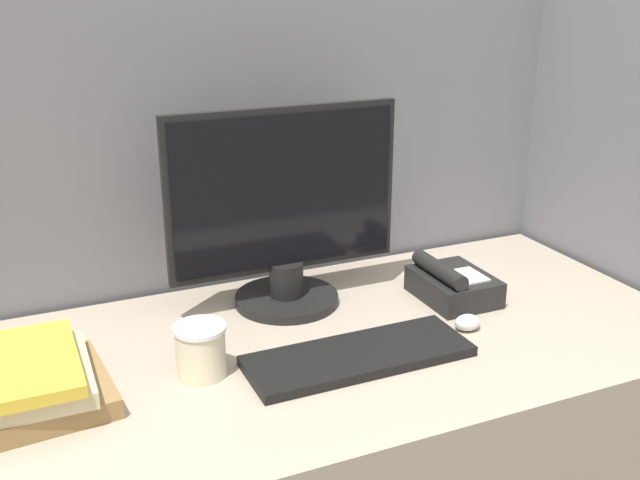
# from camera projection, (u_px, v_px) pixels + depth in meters

# --- Properties ---
(cubicle_panel_rear) EXTENTS (1.93, 0.04, 1.56)m
(cubicle_panel_rear) POSITION_uv_depth(u_px,v_px,m) (263.00, 260.00, 1.87)
(cubicle_panel_rear) COLOR slate
(cubicle_panel_rear) RESTS_ON ground_plane
(cubicle_panel_right) EXTENTS (0.04, 0.80, 1.56)m
(cubicle_panel_right) POSITION_uv_depth(u_px,v_px,m) (621.00, 263.00, 1.85)
(cubicle_panel_right) COLOR slate
(cubicle_panel_right) RESTS_ON ground_plane
(monitor) EXTENTS (0.52, 0.23, 0.45)m
(monitor) POSITION_uv_depth(u_px,v_px,m) (285.00, 218.00, 1.63)
(monitor) COLOR black
(monitor) RESTS_ON desk
(keyboard) EXTENTS (0.44, 0.16, 0.02)m
(keyboard) POSITION_uv_depth(u_px,v_px,m) (358.00, 356.00, 1.45)
(keyboard) COLOR black
(keyboard) RESTS_ON desk
(mouse) EXTENTS (0.06, 0.04, 0.03)m
(mouse) POSITION_uv_depth(u_px,v_px,m) (467.00, 322.00, 1.57)
(mouse) COLOR silver
(mouse) RESTS_ON desk
(coffee_cup) EXTENTS (0.10, 0.10, 0.10)m
(coffee_cup) POSITION_uv_depth(u_px,v_px,m) (201.00, 350.00, 1.38)
(coffee_cup) COLOR beige
(coffee_cup) RESTS_ON desk
(book_stack) EXTENTS (0.25, 0.27, 0.09)m
(book_stack) POSITION_uv_depth(u_px,v_px,m) (37.00, 381.00, 1.29)
(book_stack) COLOR olive
(book_stack) RESTS_ON desk
(desk_telephone) EXTENTS (0.15, 0.19, 0.10)m
(desk_telephone) POSITION_uv_depth(u_px,v_px,m) (452.00, 284.00, 1.71)
(desk_telephone) COLOR black
(desk_telephone) RESTS_ON desk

